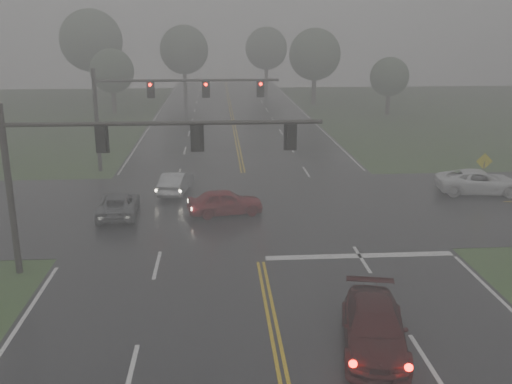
{
  "coord_description": "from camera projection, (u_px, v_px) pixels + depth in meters",
  "views": [
    {
      "loc": [
        -1.81,
        -9.03,
        9.89
      ],
      "look_at": [
        -0.06,
        16.0,
        2.65
      ],
      "focal_mm": 40.0,
      "sensor_mm": 36.0,
      "label": 1
    }
  ],
  "objects": [
    {
      "name": "main_road",
      "position": [
        252.0,
        219.0,
        30.69
      ],
      "size": [
        18.0,
        160.0,
        0.02
      ],
      "primitive_type": "cube",
      "color": "black",
      "rests_on": "ground"
    },
    {
      "name": "cross_street",
      "position": [
        250.0,
        207.0,
        32.61
      ],
      "size": [
        120.0,
        14.0,
        0.02
      ],
      "primitive_type": "cube",
      "color": "black",
      "rests_on": "ground"
    },
    {
      "name": "stop_bar",
      "position": [
        360.0,
        256.0,
        25.62
      ],
      "size": [
        8.5,
        0.5,
        0.01
      ],
      "primitive_type": "cube",
      "color": "silver",
      "rests_on": "ground"
    },
    {
      "name": "sedan_maroon",
      "position": [
        373.0,
        347.0,
        18.31
      ],
      "size": [
        2.86,
        5.15,
        1.41
      ],
      "primitive_type": "imported",
      "rotation": [
        0.0,
        0.0,
        -0.19
      ],
      "color": "#35090A",
      "rests_on": "ground"
    },
    {
      "name": "sedan_red",
      "position": [
        225.0,
        214.0,
        31.38
      ],
      "size": [
        4.32,
        2.32,
        1.4
      ],
      "primitive_type": "imported",
      "rotation": [
        0.0,
        0.0,
        1.74
      ],
      "color": "maroon",
      "rests_on": "ground"
    },
    {
      "name": "sedan_silver",
      "position": [
        176.0,
        193.0,
        35.51
      ],
      "size": [
        2.07,
        4.19,
        1.32
      ],
      "primitive_type": "imported",
      "rotation": [
        0.0,
        0.0,
        2.97
      ],
      "color": "#A4A7AC",
      "rests_on": "ground"
    },
    {
      "name": "car_grey",
      "position": [
        119.0,
        216.0,
        31.19
      ],
      "size": [
        2.32,
        4.59,
        1.24
      ],
      "primitive_type": "imported",
      "rotation": [
        0.0,
        0.0,
        3.2
      ],
      "color": "#525559",
      "rests_on": "ground"
    },
    {
      "name": "pickup_white",
      "position": [
        478.0,
        193.0,
        35.39
      ],
      "size": [
        5.47,
        3.06,
        1.44
      ],
      "primitive_type": "imported",
      "rotation": [
        0.0,
        0.0,
        1.44
      ],
      "color": "white",
      "rests_on": "ground"
    },
    {
      "name": "signal_gantry_near",
      "position": [
        106.0,
        155.0,
        22.85
      ],
      "size": [
        12.8,
        0.31,
        7.07
      ],
      "color": "black",
      "rests_on": "ground"
    },
    {
      "name": "signal_gantry_far",
      "position": [
        153.0,
        99.0,
        39.82
      ],
      "size": [
        12.96,
        0.37,
        7.22
      ],
      "color": "black",
      "rests_on": "ground"
    },
    {
      "name": "sign_diamond_east",
      "position": [
        484.0,
        166.0,
        35.26
      ],
      "size": [
        1.03,
        0.1,
        2.47
      ],
      "rotation": [
        0.0,
        0.0,
        -0.04
      ],
      "color": "black",
      "rests_on": "ground"
    },
    {
      "name": "tree_nw_a",
      "position": [
        112.0,
        71.0,
        67.19
      ],
      "size": [
        5.17,
        5.17,
        7.6
      ],
      "color": "#2C251D",
      "rests_on": "ground"
    },
    {
      "name": "tree_ne_a",
      "position": [
        315.0,
        54.0,
        74.5
      ],
      "size": [
        6.77,
        6.77,
        9.94
      ],
      "color": "#2C251D",
      "rests_on": "ground"
    },
    {
      "name": "tree_n_mid",
      "position": [
        184.0,
        50.0,
        82.93
      ],
      "size": [
        7.05,
        7.05,
        10.36
      ],
      "color": "#2C251D",
      "rests_on": "ground"
    },
    {
      "name": "tree_e_near",
      "position": [
        389.0,
        77.0,
        66.56
      ],
      "size": [
        4.54,
        4.54,
        6.68
      ],
      "color": "#2C251D",
      "rests_on": "ground"
    },
    {
      "name": "tree_nw_b",
      "position": [
        91.0,
        41.0,
        77.97
      ],
      "size": [
        8.49,
        8.49,
        12.47
      ],
      "color": "#2C251D",
      "rests_on": "ground"
    },
    {
      "name": "tree_n_far",
      "position": [
        266.0,
        48.0,
        92.98
      ],
      "size": [
        6.88,
        6.88,
        10.11
      ],
      "color": "#2C251D",
      "rests_on": "ground"
    }
  ]
}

